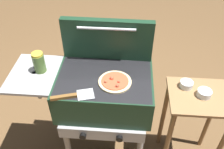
{
  "coord_description": "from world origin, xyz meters",
  "views": [
    {
      "loc": [
        0.15,
        -1.21,
        1.97
      ],
      "look_at": [
        0.05,
        0.0,
        0.92
      ],
      "focal_mm": 39.37,
      "sensor_mm": 36.0,
      "label": 1
    }
  ],
  "objects": [
    {
      "name": "sauce_jar",
      "position": [
        -0.44,
        0.03,
        0.97
      ],
      "size": [
        0.08,
        0.08,
        0.14
      ],
      "color": "#4C6B2D",
      "rests_on": "grill"
    },
    {
      "name": "topping_bowl_near",
      "position": [
        0.67,
        0.0,
        0.79
      ],
      "size": [
        0.1,
        0.1,
        0.04
      ],
      "color": "silver",
      "rests_on": "prep_table"
    },
    {
      "name": "grill_lid_open",
      "position": [
        0.0,
        0.21,
        1.05
      ],
      "size": [
        0.63,
        0.08,
        0.3
      ],
      "color": "#193823",
      "rests_on": "grill"
    },
    {
      "name": "prep_table",
      "position": [
        0.66,
        0.0,
        0.55
      ],
      "size": [
        0.44,
        0.36,
        0.77
      ],
      "color": "olive",
      "rests_on": "ground_plane"
    },
    {
      "name": "pizza_pepperoni",
      "position": [
        0.07,
        -0.06,
        0.91
      ],
      "size": [
        0.21,
        0.21,
        0.03
      ],
      "color": "beige",
      "rests_on": "grill"
    },
    {
      "name": "grill",
      "position": [
        -0.01,
        -0.0,
        0.76
      ],
      "size": [
        0.96,
        0.53,
        0.9
      ],
      "color": "#193823",
      "rests_on": "ground_plane"
    },
    {
      "name": "topping_bowl_far",
      "position": [
        0.57,
        0.08,
        0.79
      ],
      "size": [
        0.09,
        0.09,
        0.04
      ],
      "color": "silver",
      "rests_on": "prep_table"
    },
    {
      "name": "spatula",
      "position": [
        -0.17,
        -0.2,
        0.91
      ],
      "size": [
        0.27,
        0.13,
        0.02
      ],
      "color": "#B7BABF",
      "rests_on": "grill"
    }
  ]
}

